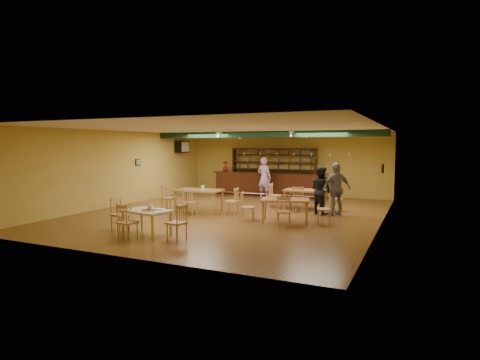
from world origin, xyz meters
The scene contains 22 objects.
floor centered at (0.00, 0.00, 0.00)m, with size 12.00×12.00×0.00m, color brown.
ceiling_beam centered at (0.00, 2.80, 2.87)m, with size 10.00×0.30×0.25m, color black.
track_rail_left centered at (-1.80, 3.40, 2.94)m, with size 0.05×2.50×0.05m, color silver.
track_rail_right centered at (1.40, 3.40, 2.94)m, with size 0.05×2.50×0.05m, color silver.
ac_unit centered at (-4.80, 4.20, 2.35)m, with size 0.34×0.70×0.48m, color silver.
picture_left centered at (-4.97, 1.00, 1.70)m, with size 0.04×0.34×0.28m, color black.
picture_right centered at (4.97, 0.50, 1.70)m, with size 0.04×0.34×0.28m, color black.
bar_counter centered at (-0.57, 5.15, 0.56)m, with size 5.54×0.85×1.13m, color black.
back_bar_hutch centered at (-0.57, 5.78, 1.14)m, with size 4.29×0.40×2.28m, color black.
poinsettia centered at (-2.89, 5.15, 1.38)m, with size 0.28×0.28×0.49m, color #B3101E.
dining_table_b centered at (2.06, 2.01, 0.37)m, with size 1.50×0.90×0.75m, color #A06338.
dining_table_c centered at (-1.26, -0.21, 0.41)m, with size 1.64×0.99×0.82m, color #A06338.
dining_table_d centered at (2.22, -0.81, 0.37)m, with size 1.50×0.90×0.75m, color #A06338.
near_table centered at (-0.62, -4.06, 0.34)m, with size 1.28×0.82×0.69m, color #C9B887.
pizza_tray centered at (-0.53, -4.06, 0.69)m, with size 0.40×0.40×0.01m, color silver.
parmesan_shaker centered at (-1.03, -4.20, 0.74)m, with size 0.07×0.07×0.11m, color #EAE5C6.
napkin_stack centered at (-0.30, -3.88, 0.70)m, with size 0.20×0.15×0.03m, color white.
pizza_server centered at (-0.39, -4.02, 0.70)m, with size 0.32×0.09×0.00m, color silver.
side_plate centered at (-0.12, -4.25, 0.69)m, with size 0.22×0.22×0.01m, color white.
patron_bar centered at (-0.48, 4.33, 0.94)m, with size 0.69×0.45×1.88m, color #A755B9.
patron_right_a centered at (2.86, 1.21, 0.84)m, with size 0.82×0.64×1.69m, color black.
patron_right_b centered at (3.42, 1.19, 0.92)m, with size 1.07×0.45×1.83m, color slate.
Camera 1 is at (6.08, -12.66, 2.43)m, focal length 29.83 mm.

